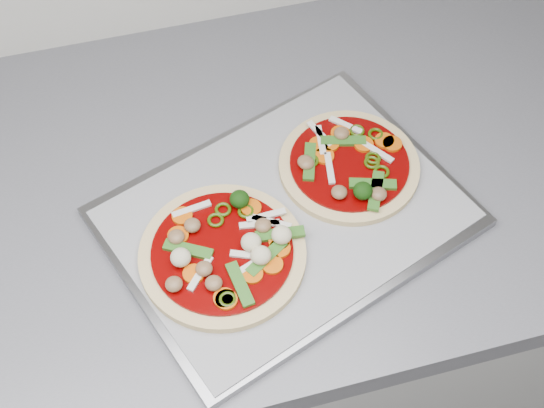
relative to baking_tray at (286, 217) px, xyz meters
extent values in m
cube|color=gray|center=(0.00, 0.00, 0.00)|extent=(0.49, 0.43, 0.01)
cube|color=gray|center=(0.00, 0.00, 0.01)|extent=(0.47, 0.41, 0.00)
cylinder|color=#E9C189|center=(-0.09, -0.04, 0.01)|extent=(0.22, 0.22, 0.01)
cylinder|color=#6B0000|center=(-0.09, -0.04, 0.02)|extent=(0.19, 0.19, 0.00)
cube|color=#356D21|center=(-0.13, -0.03, 0.03)|extent=(0.06, 0.04, 0.00)
cube|color=#356D21|center=(-0.04, -0.06, 0.03)|extent=(0.06, 0.04, 0.00)
cube|color=#356D21|center=(-0.08, -0.09, 0.03)|extent=(0.02, 0.06, 0.00)
ellipsoid|color=#C4B596|center=(-0.05, -0.04, 0.03)|extent=(0.03, 0.03, 0.02)
cube|color=silver|center=(-0.02, -0.02, 0.03)|extent=(0.05, 0.03, 0.00)
ellipsoid|color=#C4B596|center=(-0.02, -0.04, 0.03)|extent=(0.03, 0.03, 0.02)
cube|color=silver|center=(-0.06, -0.07, 0.03)|extent=(0.05, 0.02, 0.00)
cube|color=#356D21|center=(-0.02, -0.04, 0.03)|extent=(0.06, 0.02, 0.00)
ellipsoid|color=brown|center=(-0.11, -0.08, 0.03)|extent=(0.03, 0.03, 0.01)
ellipsoid|color=#C4B596|center=(-0.05, -0.06, 0.03)|extent=(0.03, 0.03, 0.02)
cylinder|color=#D25F0A|center=(-0.04, -0.07, 0.02)|extent=(0.03, 0.03, 0.00)
cylinder|color=#D25F0A|center=(-0.10, -0.10, 0.02)|extent=(0.04, 0.04, 0.00)
torus|color=#2C4308|center=(-0.05, 0.00, 0.03)|extent=(0.03, 0.03, 0.00)
cube|color=silver|center=(-0.12, -0.06, 0.03)|extent=(0.04, 0.04, 0.00)
cube|color=silver|center=(-0.06, -0.06, 0.03)|extent=(0.05, 0.03, 0.00)
torus|color=#2C4308|center=(-0.10, -0.10, 0.03)|extent=(0.03, 0.03, 0.00)
ellipsoid|color=#C4B596|center=(-0.14, -0.04, 0.03)|extent=(0.03, 0.03, 0.02)
ellipsoid|color=brown|center=(-0.03, -0.02, 0.03)|extent=(0.02, 0.02, 0.01)
ellipsoid|color=#14370C|center=(-0.05, 0.02, 0.03)|extent=(0.03, 0.03, 0.02)
cube|color=silver|center=(-0.04, -0.02, 0.03)|extent=(0.05, 0.02, 0.00)
ellipsoid|color=brown|center=(-0.11, -0.06, 0.03)|extent=(0.02, 0.02, 0.01)
cylinder|color=#D25F0A|center=(-0.12, 0.02, 0.02)|extent=(0.03, 0.03, 0.00)
torus|color=#2C4308|center=(-0.09, 0.00, 0.03)|extent=(0.03, 0.03, 0.00)
ellipsoid|color=brown|center=(-0.15, -0.07, 0.03)|extent=(0.03, 0.03, 0.01)
cylinder|color=#D25F0A|center=(-0.13, -0.06, 0.02)|extent=(0.03, 0.03, 0.00)
cylinder|color=#D25F0A|center=(-0.04, 0.01, 0.02)|extent=(0.03, 0.03, 0.00)
cylinder|color=#D25F0A|center=(-0.13, -0.01, 0.02)|extent=(0.03, 0.03, 0.00)
cube|color=silver|center=(-0.11, 0.02, 0.03)|extent=(0.05, 0.01, 0.00)
cylinder|color=#D25F0A|center=(-0.06, -0.08, 0.02)|extent=(0.03, 0.03, 0.00)
cylinder|color=#D25F0A|center=(-0.02, -0.05, 0.02)|extent=(0.03, 0.03, 0.00)
ellipsoid|color=brown|center=(-0.11, 0.00, 0.03)|extent=(0.02, 0.02, 0.01)
cylinder|color=#D25F0A|center=(-0.02, -0.06, 0.02)|extent=(0.03, 0.03, 0.00)
ellipsoid|color=brown|center=(-0.14, -0.01, 0.03)|extent=(0.03, 0.03, 0.01)
cube|color=silver|center=(-0.03, -0.01, 0.03)|extent=(0.05, 0.01, 0.00)
cylinder|color=#D25F0A|center=(-0.10, -0.10, 0.02)|extent=(0.03, 0.03, 0.00)
torus|color=#2C4308|center=(-0.07, 0.01, 0.03)|extent=(0.03, 0.03, 0.00)
cylinder|color=#E9C189|center=(0.10, 0.05, 0.01)|extent=(0.19, 0.19, 0.01)
cylinder|color=#6B0000|center=(0.10, 0.05, 0.02)|extent=(0.16, 0.16, 0.00)
cube|color=silver|center=(0.07, 0.10, 0.02)|extent=(0.02, 0.05, 0.00)
cylinder|color=#D25F0A|center=(0.12, 0.07, 0.02)|extent=(0.03, 0.03, 0.00)
cube|color=silver|center=(0.07, 0.04, 0.02)|extent=(0.02, 0.05, 0.00)
cube|color=#356D21|center=(0.10, 0.08, 0.02)|extent=(0.06, 0.03, 0.00)
cylinder|color=#D25F0A|center=(0.15, 0.07, 0.02)|extent=(0.03, 0.03, 0.00)
cube|color=silver|center=(0.13, 0.05, 0.02)|extent=(0.03, 0.04, 0.00)
torus|color=#2C4308|center=(0.13, 0.02, 0.02)|extent=(0.03, 0.03, 0.00)
ellipsoid|color=brown|center=(0.10, 0.09, 0.03)|extent=(0.03, 0.03, 0.01)
torus|color=#2C4308|center=(0.12, 0.04, 0.02)|extent=(0.02, 0.02, 0.00)
ellipsoid|color=brown|center=(0.11, -0.01, 0.03)|extent=(0.03, 0.03, 0.01)
cylinder|color=#D25F0A|center=(0.10, 0.09, 0.02)|extent=(0.03, 0.03, 0.00)
cube|color=#356D21|center=(0.11, 0.00, 0.02)|extent=(0.06, 0.03, 0.00)
cylinder|color=#D25F0A|center=(0.07, 0.08, 0.02)|extent=(0.03, 0.03, 0.00)
ellipsoid|color=brown|center=(0.04, 0.05, 0.03)|extent=(0.02, 0.02, 0.01)
cube|color=silver|center=(0.11, 0.10, 0.02)|extent=(0.04, 0.04, 0.00)
ellipsoid|color=#14370C|center=(0.09, -0.01, 0.03)|extent=(0.03, 0.03, 0.02)
torus|color=#2C4308|center=(0.05, 0.06, 0.02)|extent=(0.03, 0.03, 0.00)
cylinder|color=#D25F0A|center=(0.16, 0.06, 0.02)|extent=(0.03, 0.03, 0.00)
cube|color=#356D21|center=(0.05, 0.06, 0.02)|extent=(0.03, 0.06, 0.00)
cylinder|color=#D25F0A|center=(0.07, 0.06, 0.02)|extent=(0.03, 0.03, 0.00)
torus|color=#2C4308|center=(0.12, 0.04, 0.02)|extent=(0.02, 0.02, 0.00)
torus|color=#2C4308|center=(0.14, 0.08, 0.02)|extent=(0.02, 0.02, 0.00)
cylinder|color=#D25F0A|center=(0.08, 0.08, 0.02)|extent=(0.03, 0.03, 0.00)
cube|color=#356D21|center=(0.11, -0.01, 0.02)|extent=(0.04, 0.06, 0.00)
torus|color=#2C4308|center=(0.12, 0.09, 0.02)|extent=(0.03, 0.03, 0.00)
cube|color=silver|center=(0.07, 0.09, 0.02)|extent=(0.02, 0.05, 0.00)
ellipsoid|color=brown|center=(0.04, 0.06, 0.03)|extent=(0.03, 0.03, 0.01)
ellipsoid|color=brown|center=(0.07, 0.00, 0.03)|extent=(0.03, 0.03, 0.01)
camera|label=1|loc=(-0.15, -0.49, 0.77)|focal=50.00mm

